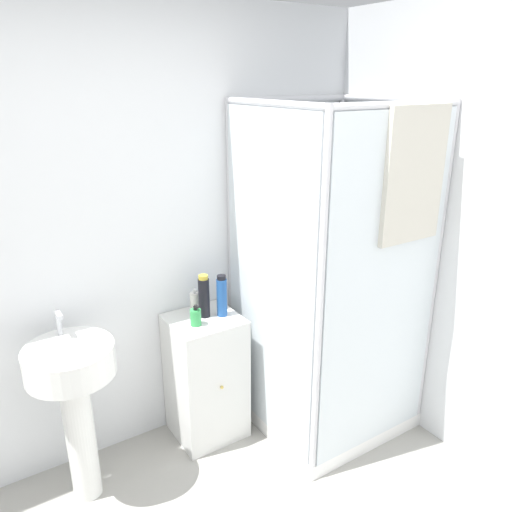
{
  "coord_description": "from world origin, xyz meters",
  "views": [
    {
      "loc": [
        -0.64,
        -0.86,
        2.09
      ],
      "look_at": [
        0.65,
        1.13,
        1.24
      ],
      "focal_mm": 35.0,
      "sensor_mm": 36.0,
      "label": 1
    }
  ],
  "objects": [
    {
      "name": "vanity_cabinet",
      "position": [
        0.51,
        1.48,
        0.39
      ],
      "size": [
        0.4,
        0.4,
        0.79
      ],
      "color": "silver",
      "rests_on": "ground_plane"
    },
    {
      "name": "shampoo_bottle_tall_black",
      "position": [
        0.53,
        1.5,
        0.91
      ],
      "size": [
        0.06,
        0.06,
        0.26
      ],
      "color": "black",
      "rests_on": "vanity_cabinet"
    },
    {
      "name": "shower_enclosure",
      "position": [
        1.18,
        1.14,
        0.57
      ],
      "size": [
        0.88,
        0.91,
        2.0
      ],
      "color": "white",
      "rests_on": "ground_plane"
    },
    {
      "name": "sink",
      "position": [
        -0.26,
        1.38,
        0.65
      ],
      "size": [
        0.43,
        0.43,
        1.01
      ],
      "color": "white",
      "rests_on": "ground_plane"
    },
    {
      "name": "lotion_bottle_white",
      "position": [
        0.51,
        1.58,
        0.85
      ],
      "size": [
        0.06,
        0.06,
        0.15
      ],
      "color": "white",
      "rests_on": "vanity_cabinet"
    },
    {
      "name": "soap_dispenser",
      "position": [
        0.44,
        1.43,
        0.84
      ],
      "size": [
        0.06,
        0.06,
        0.13
      ],
      "color": "green",
      "rests_on": "vanity_cabinet"
    },
    {
      "name": "wall_back",
      "position": [
        0.0,
        1.7,
        1.25
      ],
      "size": [
        6.4,
        0.06,
        2.5
      ],
      "primitive_type": "cube",
      "color": "silver",
      "rests_on": "ground_plane"
    },
    {
      "name": "shampoo_bottle_blue",
      "position": [
        0.62,
        1.45,
        0.91
      ],
      "size": [
        0.06,
        0.06,
        0.25
      ],
      "color": "#1E4C93",
      "rests_on": "vanity_cabinet"
    }
  ]
}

